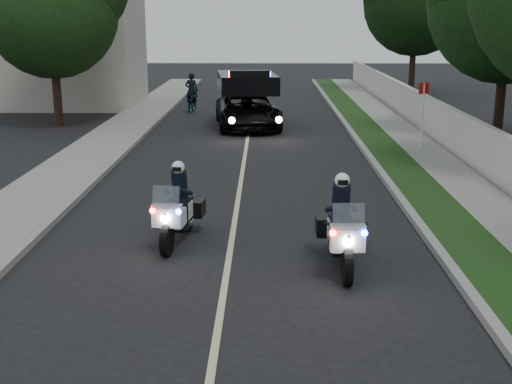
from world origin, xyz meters
TOP-DOWN VIEW (x-y plane):
  - ground at (0.00, 0.00)m, footprint 120.00×120.00m
  - curb_right at (4.10, 10.00)m, footprint 0.20×60.00m
  - grass_verge at (4.80, 10.00)m, footprint 1.20×60.00m
  - sidewalk_right at (6.10, 10.00)m, footprint 1.40×60.00m
  - property_wall at (7.10, 10.00)m, footprint 0.22×60.00m
  - curb_left at (-4.10, 10.00)m, footprint 0.20×60.00m
  - sidewalk_left at (-5.20, 10.00)m, footprint 2.00×60.00m
  - building_far at (-10.00, 26.00)m, footprint 8.00×6.00m
  - lane_marking at (0.00, 10.00)m, footprint 0.12×50.00m
  - police_moto_left at (-1.10, 3.59)m, footprint 0.95×2.07m
  - police_moto_right at (2.11, 2.20)m, footprint 0.76×2.09m
  - police_suv at (-0.07, 18.68)m, footprint 3.09×5.65m
  - bicycle at (-2.93, 23.46)m, footprint 0.62×1.65m
  - cyclist at (-2.93, 23.46)m, footprint 0.62×0.41m
  - sign_post at (6.00, 13.24)m, footprint 0.50×0.50m
  - tree_right_d at (9.47, 15.87)m, footprint 7.37×7.37m
  - tree_right_e at (9.51, 31.91)m, footprint 7.98×7.98m
  - tree_left_near at (-8.17, 19.06)m, footprint 7.23×7.23m

SIDE VIEW (x-z plane):
  - ground at x=0.00m, z-range 0.00..0.00m
  - police_moto_left at x=-1.10m, z-range -0.85..0.85m
  - police_moto_right at x=2.11m, z-range -0.89..0.89m
  - police_suv at x=-0.07m, z-range -1.31..1.31m
  - bicycle at x=-2.93m, z-range -0.43..0.43m
  - cyclist at x=-2.93m, z-range -0.85..0.85m
  - sign_post at x=6.00m, z-range -1.24..1.24m
  - tree_right_d at x=9.47m, z-range -4.86..4.86m
  - tree_right_e at x=9.51m, z-range -5.16..5.16m
  - tree_left_near at x=-8.17m, z-range -4.62..4.62m
  - lane_marking at x=0.00m, z-range 0.00..0.01m
  - curb_right at x=4.10m, z-range 0.00..0.15m
  - curb_left at x=-4.10m, z-range 0.00..0.15m
  - grass_verge at x=4.80m, z-range 0.00..0.16m
  - sidewalk_right at x=6.10m, z-range 0.00..0.16m
  - sidewalk_left at x=-5.20m, z-range 0.00..0.16m
  - property_wall at x=7.10m, z-range 0.00..1.50m
  - building_far at x=-10.00m, z-range 0.00..7.00m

